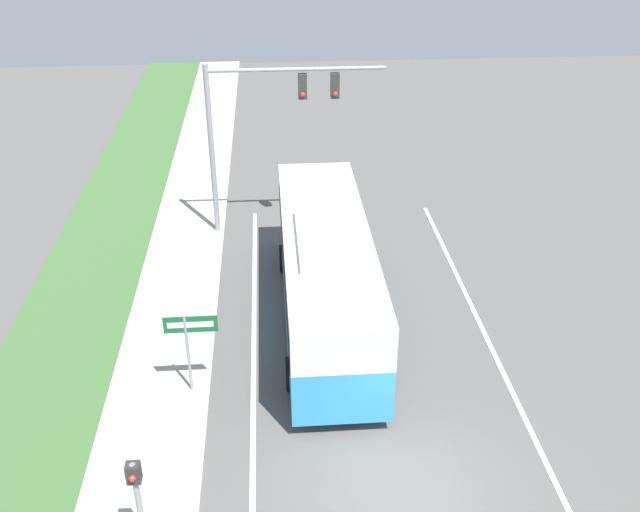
{
  "coord_description": "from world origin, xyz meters",
  "views": [
    {
      "loc": [
        -2.92,
        -11.9,
        13.02
      ],
      "look_at": [
        -1.41,
        8.0,
        1.8
      ],
      "focal_mm": 40.0,
      "sensor_mm": 36.0,
      "label": 1
    }
  ],
  "objects_px": {
    "street_sign": "(190,337)",
    "signal_gantry": "(262,115)",
    "bus": "(326,269)",
    "pedestrian_signal": "(138,496)"
  },
  "relations": [
    {
      "from": "signal_gantry",
      "to": "street_sign",
      "type": "height_order",
      "value": "signal_gantry"
    },
    {
      "from": "pedestrian_signal",
      "to": "street_sign",
      "type": "distance_m",
      "value": 5.42
    },
    {
      "from": "street_sign",
      "to": "signal_gantry",
      "type": "bearing_deg",
      "value": 77.74
    },
    {
      "from": "bus",
      "to": "street_sign",
      "type": "height_order",
      "value": "bus"
    },
    {
      "from": "signal_gantry",
      "to": "street_sign",
      "type": "relative_size",
      "value": 2.59
    },
    {
      "from": "signal_gantry",
      "to": "pedestrian_signal",
      "type": "distance_m",
      "value": 15.54
    },
    {
      "from": "bus",
      "to": "signal_gantry",
      "type": "bearing_deg",
      "value": 105.81
    },
    {
      "from": "signal_gantry",
      "to": "pedestrian_signal",
      "type": "relative_size",
      "value": 2.41
    },
    {
      "from": "bus",
      "to": "pedestrian_signal",
      "type": "relative_size",
      "value": 3.81
    },
    {
      "from": "signal_gantry",
      "to": "street_sign",
      "type": "distance_m",
      "value": 10.3
    }
  ]
}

